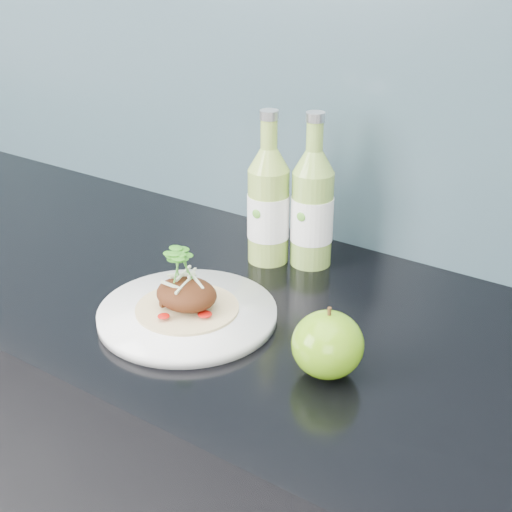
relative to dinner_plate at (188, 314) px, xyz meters
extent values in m
cube|color=#6690A0|center=(0.03, 0.38, 0.34)|extent=(4.00, 0.02, 0.70)
cylinder|color=white|center=(0.00, 0.00, 0.00)|extent=(0.33, 0.33, 0.02)
cylinder|color=tan|center=(0.00, 0.00, 0.01)|extent=(0.15, 0.15, 0.00)
ellipsoid|color=#4E240E|center=(0.00, 0.00, 0.03)|extent=(0.09, 0.08, 0.04)
ellipsoid|color=#589410|center=(0.23, 0.00, 0.04)|extent=(0.10, 0.10, 0.09)
cylinder|color=#472D14|center=(0.23, 0.00, 0.08)|extent=(0.01, 0.00, 0.01)
cylinder|color=#8EAE48|center=(-0.01, 0.23, 0.07)|extent=(0.07, 0.07, 0.16)
cone|color=#8EAE48|center=(-0.01, 0.23, 0.17)|extent=(0.07, 0.07, 0.04)
cylinder|color=#8EAE48|center=(-0.01, 0.23, 0.21)|extent=(0.03, 0.03, 0.05)
cylinder|color=silver|center=(-0.01, 0.23, 0.24)|extent=(0.03, 0.03, 0.01)
cylinder|color=white|center=(-0.01, 0.23, 0.07)|extent=(0.07, 0.07, 0.07)
ellipsoid|color=#59A533|center=(-0.01, 0.20, 0.09)|extent=(0.02, 0.00, 0.02)
cylinder|color=#83A946|center=(0.05, 0.26, 0.07)|extent=(0.08, 0.08, 0.16)
cone|color=#83A946|center=(0.05, 0.26, 0.17)|extent=(0.07, 0.07, 0.04)
cylinder|color=#83A946|center=(0.05, 0.26, 0.21)|extent=(0.03, 0.03, 0.05)
cylinder|color=silver|center=(0.05, 0.26, 0.24)|extent=(0.03, 0.03, 0.01)
cylinder|color=white|center=(0.05, 0.26, 0.07)|extent=(0.09, 0.09, 0.07)
ellipsoid|color=#59A533|center=(0.05, 0.23, 0.09)|extent=(0.02, 0.00, 0.02)
camera|label=1|loc=(0.59, -0.68, 0.52)|focal=50.00mm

